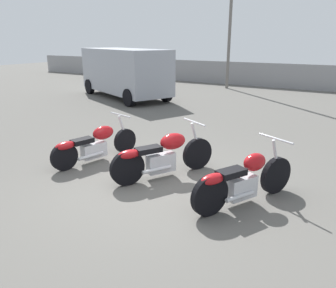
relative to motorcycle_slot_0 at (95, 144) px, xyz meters
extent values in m
plane|color=#5B5954|center=(1.77, -0.43, -0.39)|extent=(60.00, 60.00, 0.00)
cube|color=gray|center=(1.77, 13.73, 0.27)|extent=(40.00, 0.04, 1.31)
cylinder|color=slate|center=(-1.80, 12.16, 3.91)|extent=(0.16, 0.16, 8.60)
cylinder|color=black|center=(0.19, 0.80, -0.11)|extent=(0.23, 0.58, 0.57)
cylinder|color=black|center=(-0.17, -0.70, -0.11)|extent=(0.23, 0.58, 0.57)
cube|color=silver|center=(-0.01, -0.03, -0.13)|extent=(0.32, 0.59, 0.31)
ellipsoid|color=#AD1419|center=(0.05, 0.23, 0.21)|extent=(0.36, 0.56, 0.30)
cube|color=black|center=(-0.07, -0.28, 0.13)|extent=(0.34, 0.50, 0.10)
ellipsoid|color=#AD1419|center=(-0.16, -0.65, 0.12)|extent=(0.30, 0.47, 0.16)
cylinder|color=silver|center=(0.17, 0.70, 0.53)|extent=(0.69, 0.20, 0.04)
cylinder|color=silver|center=(0.18, 0.75, 0.21)|extent=(0.11, 0.25, 0.62)
cylinder|color=silver|center=(0.07, -0.20, -0.19)|extent=(0.21, 0.60, 0.07)
cylinder|color=black|center=(2.09, 0.76, -0.06)|extent=(0.40, 0.62, 0.65)
cylinder|color=black|center=(1.36, -0.60, -0.06)|extent=(0.40, 0.62, 0.65)
cube|color=silver|center=(1.68, 0.01, -0.10)|extent=(0.44, 0.58, 0.36)
ellipsoid|color=#AD1419|center=(1.81, 0.24, 0.29)|extent=(0.49, 0.60, 0.32)
cube|color=black|center=(1.56, -0.22, 0.21)|extent=(0.44, 0.54, 0.10)
ellipsoid|color=#AD1419|center=(1.38, -0.56, 0.20)|extent=(0.38, 0.48, 0.16)
cylinder|color=silver|center=(2.04, 0.67, 0.61)|extent=(0.64, 0.37, 0.04)
cylinder|color=silver|center=(2.06, 0.72, 0.27)|extent=(0.16, 0.25, 0.66)
cylinder|color=silver|center=(1.72, -0.18, -0.16)|extent=(0.34, 0.56, 0.07)
cylinder|color=black|center=(3.72, 0.47, -0.07)|extent=(0.38, 0.62, 0.64)
cylinder|color=black|center=(3.08, -0.82, -0.07)|extent=(0.38, 0.62, 0.64)
cube|color=silver|center=(3.37, -0.24, -0.10)|extent=(0.41, 0.55, 0.35)
ellipsoid|color=#AD1419|center=(3.48, -0.02, 0.28)|extent=(0.41, 0.49, 0.29)
cube|color=black|center=(3.26, -0.45, 0.21)|extent=(0.42, 0.52, 0.10)
ellipsoid|color=#AD1419|center=(3.10, -0.77, 0.19)|extent=(0.38, 0.48, 0.16)
cylinder|color=silver|center=(3.68, 0.38, 0.60)|extent=(0.63, 0.34, 0.04)
cylinder|color=silver|center=(3.70, 0.43, 0.27)|extent=(0.16, 0.25, 0.65)
cylinder|color=silver|center=(3.41, -0.42, -0.16)|extent=(0.31, 0.53, 0.07)
cube|color=#999EA8|center=(-4.65, 6.88, 0.83)|extent=(5.49, 3.77, 1.87)
cube|color=black|center=(-7.00, 7.89, 1.25)|extent=(0.70, 1.57, 0.56)
cylinder|color=black|center=(-6.82, 6.85, -0.04)|extent=(0.73, 0.48, 0.70)
cylinder|color=black|center=(-6.12, 8.49, -0.04)|extent=(0.73, 0.48, 0.70)
cylinder|color=black|center=(-3.18, 5.28, -0.04)|extent=(0.73, 0.48, 0.70)
cylinder|color=black|center=(-2.47, 6.92, -0.04)|extent=(0.73, 0.48, 0.70)
camera|label=1|loc=(4.84, -4.90, 2.15)|focal=35.00mm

